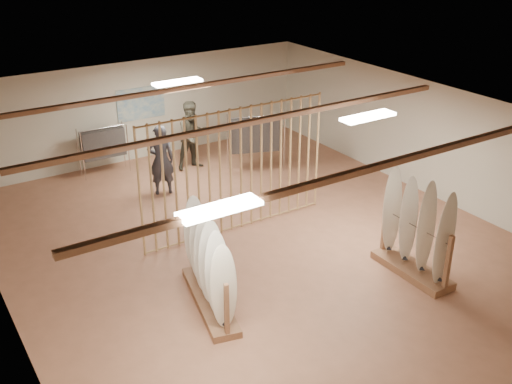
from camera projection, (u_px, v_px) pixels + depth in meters
floor at (256, 243)px, 12.79m from camera, size 12.00×12.00×0.00m
ceiling at (256, 117)px, 11.62m from camera, size 12.00×12.00×0.00m
wall_back at (141, 110)px, 16.80m from camera, size 12.00×0.00×12.00m
wall_front at (509, 344)px, 7.61m from camera, size 12.00×0.00×12.00m
wall_right at (428, 139)px, 14.65m from camera, size 0.00×12.00×12.00m
ceiling_slats at (256, 121)px, 11.65m from camera, size 9.50×6.12×0.10m
light_panels at (256, 120)px, 11.64m from camera, size 1.20×0.35×0.06m
bamboo_partition at (236, 170)px, 12.82m from camera, size 4.45×0.05×2.78m
poster at (141, 103)px, 16.70m from camera, size 1.40×0.03×0.90m
rack_left at (209, 274)px, 10.53m from camera, size 0.99×2.30×1.81m
rack_right at (415, 242)px, 11.42m from camera, size 0.58×1.75×2.03m
clothing_rack_a at (103, 143)px, 15.89m from camera, size 1.24×0.31×1.33m
clothing_rack_b at (256, 135)px, 16.04m from camera, size 1.41×0.83×1.58m
shopper_a at (161, 155)px, 14.68m from camera, size 0.86×0.71×2.04m
shopper_b at (192, 131)px, 16.17m from camera, size 1.05×0.82×2.15m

